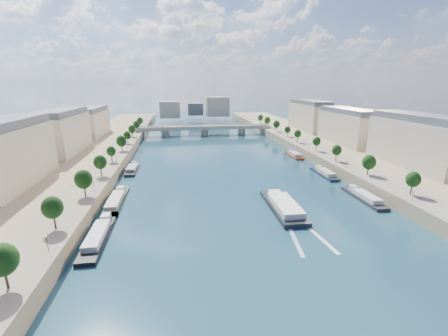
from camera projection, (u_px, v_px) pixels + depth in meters
name	position (u px, v px, depth m)	size (l,w,h in m)	color
ground	(227.00, 174.00, 143.62)	(700.00, 700.00, 0.00)	#0C2B38
quay_left	(66.00, 176.00, 132.29)	(44.00, 520.00, 5.00)	#9E8460
quay_right	(365.00, 163.00, 153.60)	(44.00, 520.00, 5.00)	#9E8460
pave_left	(101.00, 169.00, 133.81)	(14.00, 520.00, 0.10)	gray
pave_right	(338.00, 160.00, 150.69)	(14.00, 520.00, 0.10)	gray
trees_left	(105.00, 156.00, 134.54)	(4.80, 268.80, 8.26)	#382B1E
trees_right	(326.00, 145.00, 158.43)	(4.80, 268.80, 8.26)	#382B1E
lamps_left	(106.00, 169.00, 124.23)	(0.36, 200.36, 4.28)	black
lamps_right	(326.00, 152.00, 154.03)	(0.36, 200.36, 4.28)	black
buildings_left	(41.00, 141.00, 137.98)	(16.00, 226.00, 23.20)	#BEAC92
buildings_right	(377.00, 132.00, 163.15)	(16.00, 226.00, 23.20)	#BEAC92
skyline	(199.00, 108.00, 348.86)	(79.00, 42.00, 22.00)	#BEAC92
bridge	(204.00, 129.00, 251.86)	(112.00, 12.00, 8.15)	#C1B79E
tour_barge	(283.00, 206.00, 103.09)	(9.46, 30.30, 4.08)	black
wake	(302.00, 232.00, 87.68)	(10.76, 26.00, 0.04)	silver
moored_barges_left	(103.00, 227.00, 88.92)	(5.00, 158.81, 3.60)	#182135
moored_barges_right	(361.00, 196.00, 113.34)	(5.00, 161.85, 3.60)	black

